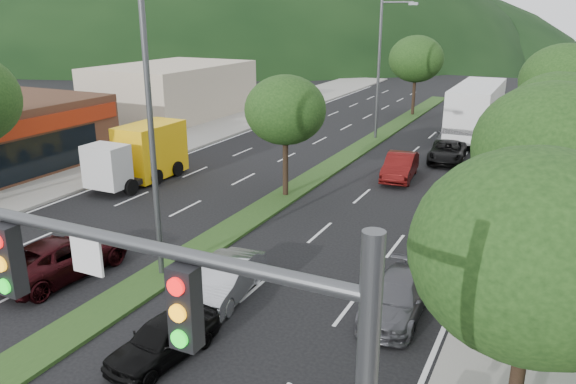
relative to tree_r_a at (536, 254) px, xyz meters
The scene contains 24 objects.
sidewalk_right 21.54m from the tree_r_a, 88.64° to the left, with size 5.00×90.00×0.15m, color gray.
sidewalk_left 32.99m from the tree_r_a, 139.97° to the left, with size 6.00×90.00×0.15m, color gray.
median 27.25m from the tree_r_a, 116.57° to the left, with size 1.60×56.00×0.12m, color #1E3814.
bldg_left_far 43.21m from the tree_r_a, 135.94° to the left, with size 9.00×14.00×4.60m, color beige.
hill_far 140.44m from the tree_r_a, 130.96° to the left, with size 176.00×132.00×82.00m, color black.
tree_r_a is the anchor object (origin of this frame).
tree_r_b 8.00m from the tree_r_a, 90.00° to the left, with size 4.80×4.80×6.94m.
tree_r_c 16.00m from the tree_r_a, 90.00° to the left, with size 4.40×4.40×6.48m.
tree_r_d 26.00m from the tree_r_a, 90.00° to the left, with size 5.00×5.00×7.17m.
tree_r_e 36.00m from the tree_r_a, 90.00° to the left, with size 4.60×4.60×6.71m.
tree_med_near 18.44m from the tree_r_a, 130.60° to the left, with size 4.00×4.00×6.02m.
tree_med_far 41.76m from the tree_r_a, 106.70° to the left, with size 4.80×4.80×6.94m.
streetlight_near 12.48m from the tree_r_a, 161.27° to the left, with size 2.60×0.25×10.00m.
streetlight_mid 31.32m from the tree_r_a, 112.13° to the left, with size 2.60×0.25×10.00m.
sedan_silver 10.62m from the tree_r_a, 158.17° to the left, with size 1.38×3.95×1.30m, color #A7A9AE.
suv_maroon 15.94m from the tree_r_a, behind, with size 2.33×5.06×1.41m, color black.
car_queue_a 9.73m from the tree_r_a, behind, with size 1.40×3.49×1.19m, color black.
car_queue_b 7.53m from the tree_r_a, 126.66° to the left, with size 1.67×4.11×1.19m, color #4B4B50.
car_queue_c 21.51m from the tree_r_a, 111.18° to the left, with size 1.52×4.37×1.44m, color #540E0E.
car_queue_d 25.75m from the tree_r_a, 103.60° to the left, with size 2.11×4.58×1.27m, color black.
car_queue_e 30.71m from the tree_r_a, 102.66° to the left, with size 1.67×4.16×1.42m, color #535358.
car_queue_f 35.40m from the tree_r_a, 99.32° to the left, with size 1.87×4.60×1.34m, color black.
box_truck 24.38m from the tree_r_a, 147.32° to the left, with size 2.51×6.26×3.07m.
motorhome 33.23m from the tree_r_a, 99.63° to the left, with size 3.33×10.33×3.95m.
Camera 1 is at (12.06, -6.38, 9.02)m, focal length 35.00 mm.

